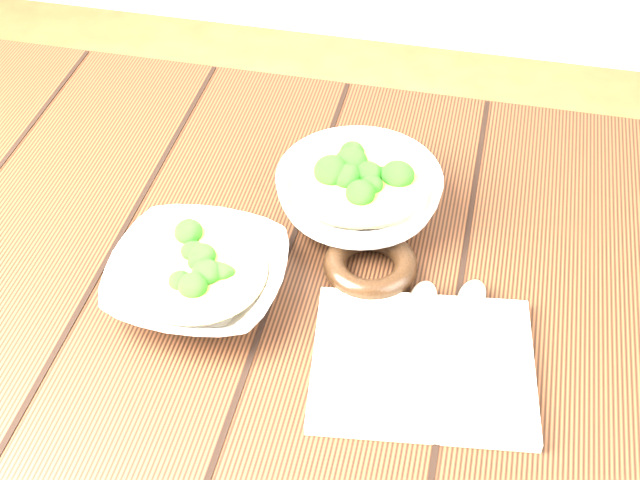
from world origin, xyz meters
TOP-DOWN VIEW (x-y plane):
  - table at (0.00, 0.00)m, footprint 1.20×0.80m
  - soup_bowl_front at (-0.10, -0.04)m, footprint 0.19×0.19m
  - soup_bowl_back at (0.05, 0.12)m, footprint 0.25×0.25m
  - trivet at (0.08, 0.03)m, footprint 0.13×0.13m
  - napkin at (0.15, -0.09)m, footprint 0.25×0.21m
  - spoon_left at (0.14, -0.04)m, footprint 0.03×0.18m
  - spoon_right at (0.19, -0.03)m, footprint 0.05×0.18m

SIDE VIEW (x-z plane):
  - table at x=0.00m, z-range 0.26..1.01m
  - napkin at x=0.15m, z-range 0.75..0.76m
  - trivet at x=0.08m, z-range 0.75..0.78m
  - spoon_left at x=0.14m, z-range 0.76..0.77m
  - spoon_right at x=0.19m, z-range 0.76..0.77m
  - soup_bowl_front at x=-0.10m, z-range 0.75..0.80m
  - soup_bowl_back at x=0.05m, z-range 0.75..0.82m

